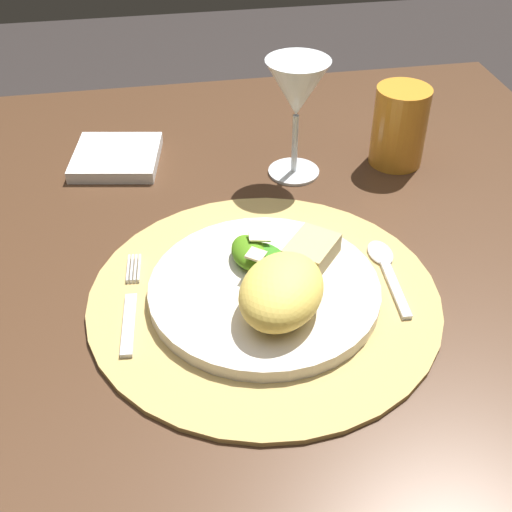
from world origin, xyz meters
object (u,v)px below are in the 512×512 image
at_px(fork, 130,307).
at_px(napkin, 117,157).
at_px(dining_table, 196,320).
at_px(amber_tumbler, 399,126).
at_px(spoon, 385,264).
at_px(wine_glass, 297,92).
at_px(dinner_plate, 264,290).

distance_m(fork, napkin, 0.31).
height_order(dining_table, amber_tumbler, amber_tumbler).
height_order(spoon, wine_glass, wine_glass).
xyz_separation_m(dinner_plate, spoon, (0.14, 0.03, -0.01)).
height_order(spoon, napkin, napkin).
bearing_deg(wine_glass, amber_tumbler, 2.10).
distance_m(spoon, amber_tumbler, 0.25).
distance_m(napkin, amber_tumbler, 0.39).
distance_m(dining_table, dinner_plate, 0.17).
relative_size(napkin, wine_glass, 0.73).
bearing_deg(napkin, fork, -88.11).
relative_size(dining_table, spoon, 8.77).
height_order(dining_table, spoon, spoon).
relative_size(dinner_plate, napkin, 2.10).
distance_m(dinner_plate, wine_glass, 0.28).
height_order(dinner_plate, napkin, dinner_plate).
relative_size(dining_table, dinner_plate, 4.70).
distance_m(dining_table, napkin, 0.26).
bearing_deg(dinner_plate, amber_tumbler, 47.14).
bearing_deg(napkin, dining_table, -69.75).
bearing_deg(amber_tumbler, fork, -146.41).
height_order(fork, wine_glass, wine_glass).
bearing_deg(spoon, napkin, 135.16).
bearing_deg(fork, dining_table, 52.70).
xyz_separation_m(dining_table, napkin, (-0.08, 0.22, 0.12)).
bearing_deg(amber_tumbler, dining_table, -152.89).
bearing_deg(fork, wine_glass, 46.87).
bearing_deg(dining_table, napkin, 110.25).
height_order(fork, amber_tumbler, amber_tumbler).
bearing_deg(dining_table, dinner_plate, -54.31).
xyz_separation_m(fork, wine_glass, (0.23, 0.24, 0.11)).
distance_m(dining_table, wine_glass, 0.32).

